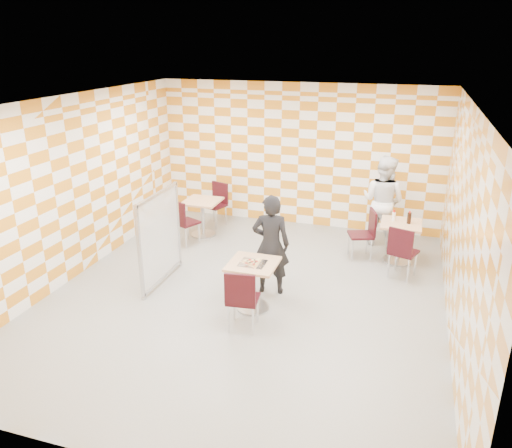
# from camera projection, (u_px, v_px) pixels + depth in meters

# --- Properties ---
(room_shell) EXTENTS (7.00, 7.00, 7.00)m
(room_shell) POSITION_uv_depth(u_px,v_px,m) (256.00, 195.00, 7.85)
(room_shell) COLOR gray
(room_shell) RESTS_ON ground
(main_table) EXTENTS (0.70, 0.70, 0.75)m
(main_table) POSITION_uv_depth(u_px,v_px,m) (253.00, 278.00, 7.35)
(main_table) COLOR #DAAE75
(main_table) RESTS_ON ground
(second_table) EXTENTS (0.70, 0.70, 0.75)m
(second_table) POSITION_uv_depth(u_px,v_px,m) (400.00, 235.00, 8.92)
(second_table) COLOR #DAAE75
(second_table) RESTS_ON ground
(empty_table) EXTENTS (0.70, 0.70, 0.75)m
(empty_table) POSITION_uv_depth(u_px,v_px,m) (203.00, 212.00, 10.15)
(empty_table) COLOR #DAAE75
(empty_table) RESTS_ON ground
(chair_main_front) EXTENTS (0.47, 0.48, 0.92)m
(chair_main_front) POSITION_uv_depth(u_px,v_px,m) (242.00, 296.00, 6.74)
(chair_main_front) COLOR black
(chair_main_front) RESTS_ON ground
(chair_second_front) EXTENTS (0.54, 0.54, 0.92)m
(chair_second_front) POSITION_uv_depth(u_px,v_px,m) (402.00, 249.00, 8.27)
(chair_second_front) COLOR black
(chair_second_front) RESTS_ON ground
(chair_second_side) EXTENTS (0.54, 0.54, 0.92)m
(chair_second_side) POSITION_uv_depth(u_px,v_px,m) (366.00, 230.00, 9.07)
(chair_second_side) COLOR black
(chair_second_side) RESTS_ON ground
(chair_empty_near) EXTENTS (0.56, 0.57, 0.92)m
(chair_empty_near) POSITION_uv_depth(u_px,v_px,m) (182.00, 219.00, 9.62)
(chair_empty_near) COLOR black
(chair_empty_near) RESTS_ON ground
(chair_empty_far) EXTENTS (0.53, 0.54, 0.92)m
(chair_empty_far) POSITION_uv_depth(u_px,v_px,m) (217.00, 200.00, 10.73)
(chair_empty_far) COLOR black
(chair_empty_far) RESTS_ON ground
(partition) EXTENTS (0.08, 1.38, 1.55)m
(partition) POSITION_uv_depth(u_px,v_px,m) (160.00, 238.00, 8.08)
(partition) COLOR white
(partition) RESTS_ON ground
(man_dark) EXTENTS (0.65, 0.49, 1.62)m
(man_dark) POSITION_uv_depth(u_px,v_px,m) (271.00, 245.00, 7.75)
(man_dark) COLOR black
(man_dark) RESTS_ON ground
(man_white) EXTENTS (1.06, 0.96, 1.78)m
(man_white) POSITION_uv_depth(u_px,v_px,m) (383.00, 201.00, 9.57)
(man_white) COLOR white
(man_white) RESTS_ON ground
(pizza_on_foil) EXTENTS (0.40, 0.40, 0.04)m
(pizza_on_foil) POSITION_uv_depth(u_px,v_px,m) (253.00, 262.00, 7.24)
(pizza_on_foil) COLOR silver
(pizza_on_foil) RESTS_ON main_table
(sport_bottle) EXTENTS (0.06, 0.06, 0.20)m
(sport_bottle) POSITION_uv_depth(u_px,v_px,m) (394.00, 216.00, 8.91)
(sport_bottle) COLOR white
(sport_bottle) RESTS_ON second_table
(soda_bottle) EXTENTS (0.07, 0.07, 0.23)m
(soda_bottle) POSITION_uv_depth(u_px,v_px,m) (409.00, 218.00, 8.77)
(soda_bottle) COLOR black
(soda_bottle) RESTS_ON second_table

